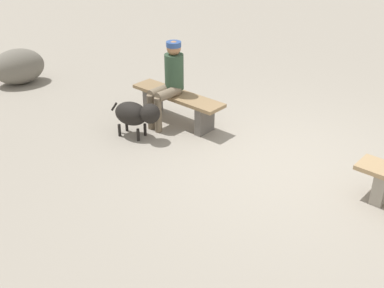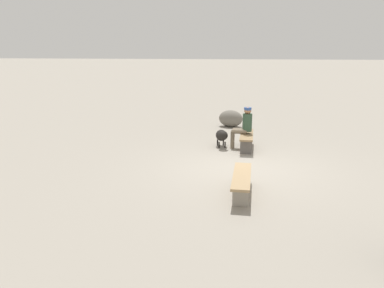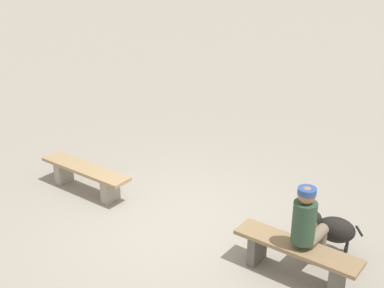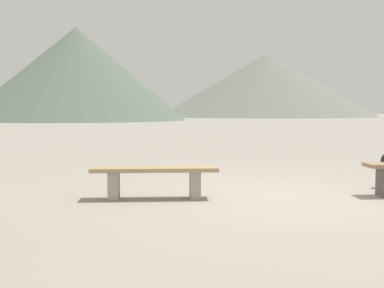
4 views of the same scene
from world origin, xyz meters
name	(u,v)px [view 4 (image 4 of 4)]	position (x,y,z in m)	size (l,w,h in m)	color
ground	(287,199)	(0.00, 0.00, -0.03)	(210.00, 210.00, 0.06)	gray
bench_left	(155,177)	(-1.90, -0.03, 0.31)	(1.77, 0.40, 0.45)	gray
distant_peak_1	(77,74)	(-10.49, 48.53, 5.09)	(24.03, 24.03, 10.19)	#566656
distant_peak_2	(266,85)	(15.91, 71.42, 5.00)	(34.60, 34.60, 10.01)	slate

